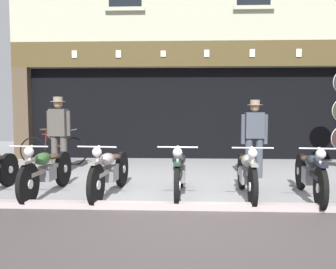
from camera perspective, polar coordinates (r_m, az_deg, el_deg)
ground at (r=4.62m, az=2.74°, el=-15.56°), size 21.79×22.00×0.18m
shop_facade at (r=12.31m, az=2.65°, el=5.58°), size 10.09×4.42×6.59m
motorcycle_left at (r=6.72m, az=-18.16°, el=-5.23°), size 0.62×2.06×0.92m
motorcycle_center_left at (r=6.42m, az=-8.93°, el=-5.51°), size 0.62×2.07×0.92m
motorcycle_center at (r=6.33m, az=1.74°, el=-5.65°), size 0.62×2.01×0.92m
motorcycle_center_right at (r=6.34m, az=12.04°, el=-5.73°), size 0.62×1.95×0.92m
motorcycle_right at (r=6.56m, az=21.03°, el=-5.56°), size 0.62×2.06×0.92m
salesman_left at (r=8.71m, az=-16.47°, el=0.53°), size 0.56×0.34×1.73m
shopkeeper_center at (r=8.01m, az=13.15°, el=-0.09°), size 0.56×0.32×1.65m
advert_board_near at (r=10.90m, az=-8.04°, el=5.19°), size 0.79×0.03×1.03m
leaning_bicycle at (r=10.07m, az=-17.27°, el=-2.25°), size 1.81×0.50×0.95m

